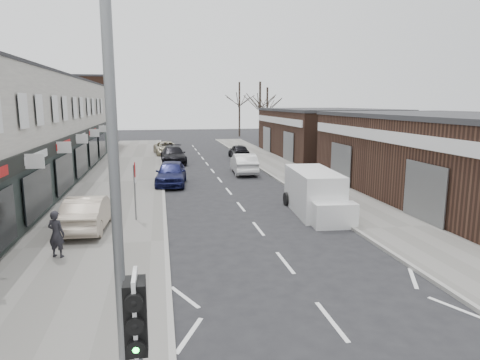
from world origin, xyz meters
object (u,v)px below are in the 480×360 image
parked_car_left_a (171,173)px  parked_car_left_c (166,148)px  white_van (315,193)px  parked_car_right_a (244,163)px  street_lamp (126,152)px  parked_car_right_b (239,151)px  parked_car_left_b (173,155)px  sedan_on_pavement (88,212)px  pedestrian (56,234)px  warning_sign (135,174)px  traffic_light (137,334)px

parked_car_left_a → parked_car_left_c: parked_car_left_a is taller
white_van → parked_car_right_a: 12.39m
street_lamp → parked_car_left_c: (1.13, 37.96, -3.93)m
parked_car_right_a → parked_car_right_b: 9.24m
parked_car_left_b → sedan_on_pavement: bearing=-103.3°
parked_car_left_a → parked_car_right_a: (5.57, 3.63, -0.02)m
sedan_on_pavement → pedestrian: size_ratio=2.65×
street_lamp → pedestrian: size_ratio=4.89×
street_lamp → parked_car_right_a: size_ratio=1.72×
warning_sign → parked_car_left_b: size_ratio=0.52×
street_lamp → parked_car_right_b: street_lamp is taller
traffic_light → parked_car_left_c: 39.23m
street_lamp → parked_car_right_b: bearing=76.8°
white_van → parked_car_left_c: white_van is taller
street_lamp → warning_sign: 13.04m
white_van → parked_car_right_b: (0.23, 21.49, -0.32)m
traffic_light → parked_car_left_c: traffic_light is taller
parked_car_left_c → parked_car_right_b: parked_car_left_c is taller
traffic_light → sedan_on_pavement: size_ratio=0.72×
warning_sign → parked_car_left_a: size_ratio=0.58×
parked_car_left_b → parked_car_right_a: bearing=-53.8°
sedan_on_pavement → parked_car_right_b: bearing=-112.2°
parked_car_left_c → parked_car_right_a: 13.97m
parked_car_left_b → parked_car_right_b: bearing=20.4°
pedestrian → parked_car_right_b: size_ratio=0.41×
parked_car_left_b → parked_car_left_a: bearing=-94.2°
sedan_on_pavement → parked_car_right_b: size_ratio=1.10×
warning_sign → traffic_light: bearing=-86.9°
warning_sign → sedan_on_pavement: (-1.90, -1.05, -1.37)m
white_van → parked_car_right_b: bearing=93.9°
street_lamp → white_van: (7.80, 12.82, -3.63)m
sedan_on_pavement → parked_car_left_b: sedan_on_pavement is taller
street_lamp → warning_sign: (-0.63, 12.80, -2.42)m
sedan_on_pavement → parked_car_right_a: (9.26, 13.41, -0.07)m
pedestrian → parked_car_right_a: (9.79, 16.71, -0.17)m
pedestrian → parked_car_right_a: 19.37m
traffic_light → parked_car_right_a: 27.24m
parked_car_left_b → parked_car_right_a: (5.10, -6.57, 0.01)m
sedan_on_pavement → parked_car_right_b: sedan_on_pavement is taller
traffic_light → white_van: (7.67, 14.04, -1.42)m
street_lamp → parked_car_right_a: bearing=75.0°
white_van → sedan_on_pavement: bearing=-169.6°
traffic_light → parked_car_right_a: traffic_light is taller
sedan_on_pavement → parked_car_left_c: 26.47m
sedan_on_pavement → parked_car_right_a: size_ratio=0.93×
pedestrian → parked_car_left_b: pedestrian is taller
parked_car_right_a → parked_car_right_b: (1.30, 9.15, -0.09)m
traffic_light → parked_car_right_b: (7.90, 35.53, -1.74)m
warning_sign → pedestrian: warning_sign is taller
parked_car_left_a → street_lamp: bearing=-87.3°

